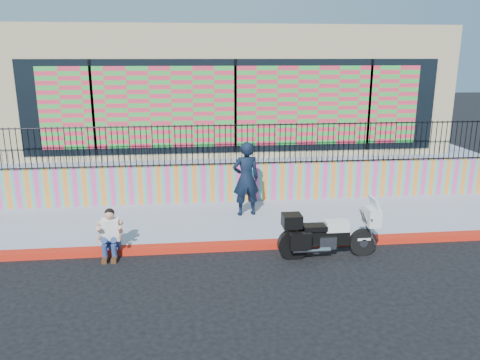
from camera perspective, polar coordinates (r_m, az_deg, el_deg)
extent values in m
plane|color=black|center=(11.01, 1.64, -8.28)|extent=(90.00, 90.00, 0.00)
cube|color=#A81B0C|center=(10.98, 1.64, -7.92)|extent=(16.00, 0.30, 0.15)
cube|color=gray|center=(12.51, 0.60, -5.01)|extent=(16.00, 3.00, 0.15)
cube|color=#E93D88|center=(13.84, -0.18, -0.33)|extent=(16.00, 0.20, 1.10)
cube|color=gray|center=(18.80, -1.83, 3.50)|extent=(16.00, 10.00, 1.25)
cube|color=tan|center=(18.26, -1.85, 11.48)|extent=(14.00, 8.00, 4.00)
cube|color=black|center=(14.30, -0.57, 8.94)|extent=(12.60, 0.04, 2.80)
cube|color=#DE314B|center=(14.27, -0.55, 8.93)|extent=(11.48, 0.02, 2.40)
cylinder|color=black|center=(10.87, 14.74, -7.35)|extent=(0.61, 0.13, 0.61)
cylinder|color=black|center=(10.43, 6.50, -7.91)|extent=(0.61, 0.13, 0.61)
cube|color=black|center=(10.56, 10.75, -6.85)|extent=(0.88, 0.26, 0.32)
cube|color=silver|center=(10.59, 10.48, -7.33)|extent=(0.37, 0.32, 0.28)
cube|color=silver|center=(10.52, 11.69, -5.47)|extent=(0.51, 0.30, 0.22)
cube|color=black|center=(10.39, 9.08, -5.72)|extent=(0.51, 0.32, 0.11)
cube|color=silver|center=(10.73, 15.79, -4.28)|extent=(0.28, 0.48, 0.39)
cube|color=silver|center=(10.65, 16.09, -2.76)|extent=(0.17, 0.43, 0.31)
cube|color=black|center=(10.21, 6.34, -4.94)|extent=(0.41, 0.39, 0.28)
cube|color=black|center=(10.12, 7.40, -7.41)|extent=(0.45, 0.17, 0.37)
cube|color=black|center=(10.62, 6.70, -6.29)|extent=(0.45, 0.17, 0.37)
cube|color=silver|center=(10.84, 14.77, -6.89)|extent=(0.30, 0.15, 0.06)
imported|color=black|center=(12.50, 0.73, 0.15)|extent=(0.80, 0.59, 2.01)
cube|color=navy|center=(11.01, -15.32, -7.48)|extent=(0.36, 0.28, 0.18)
cube|color=white|center=(10.85, -15.48, -5.85)|extent=(0.38, 0.27, 0.54)
sphere|color=tan|center=(10.69, -15.64, -4.12)|extent=(0.21, 0.21, 0.21)
cube|color=#472814|center=(10.70, -16.14, -9.32)|extent=(0.11, 0.26, 0.10)
cube|color=#472814|center=(10.67, -15.07, -9.31)|extent=(0.11, 0.26, 0.10)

